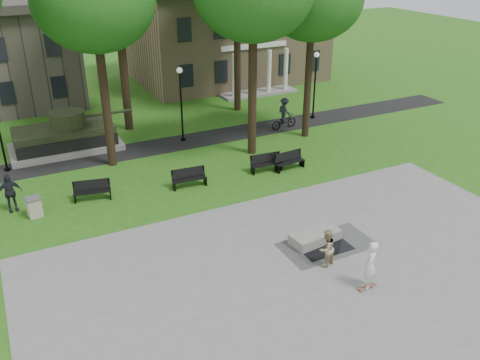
% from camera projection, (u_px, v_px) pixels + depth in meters
% --- Properties ---
extents(ground, '(120.00, 120.00, 0.00)m').
position_uv_depth(ground, '(271.00, 231.00, 22.60)').
color(ground, '#245413').
rests_on(ground, ground).
extents(plaza, '(22.00, 16.00, 0.02)m').
position_uv_depth(plaza, '(339.00, 295.00, 18.57)').
color(plaza, gray).
rests_on(plaza, ground).
extents(footpath, '(44.00, 2.60, 0.01)m').
position_uv_depth(footpath, '(177.00, 143.00, 32.27)').
color(footpath, black).
rests_on(footpath, ground).
extents(building_right, '(17.00, 12.00, 8.60)m').
position_uv_depth(building_right, '(225.00, 29.00, 45.72)').
color(building_right, '#9E8460').
rests_on(building_right, ground).
extents(tree_1, '(6.20, 6.20, 11.63)m').
position_uv_depth(tree_1, '(94.00, 1.00, 25.37)').
color(tree_1, black).
rests_on(tree_1, ground).
extents(lamp_mid, '(0.36, 0.36, 4.73)m').
position_uv_depth(lamp_mid, '(181.00, 98.00, 31.51)').
color(lamp_mid, black).
rests_on(lamp_mid, ground).
extents(lamp_right, '(0.36, 0.36, 4.73)m').
position_uv_depth(lamp_right, '(315.00, 80.00, 35.56)').
color(lamp_right, black).
rests_on(lamp_right, ground).
extents(tank_monument, '(7.45, 3.40, 2.40)m').
position_uv_depth(tank_monument, '(65.00, 137.00, 30.90)').
color(tank_monument, gray).
rests_on(tank_monument, ground).
extents(puddle, '(2.20, 1.20, 0.00)m').
position_uv_depth(puddle, '(326.00, 248.00, 21.32)').
color(puddle, black).
rests_on(puddle, plaza).
extents(concrete_block, '(2.30, 1.24, 0.45)m').
position_uv_depth(concrete_block, '(315.00, 237.00, 21.73)').
color(concrete_block, gray).
rests_on(concrete_block, plaza).
extents(skateboard, '(0.79, 0.25, 0.07)m').
position_uv_depth(skateboard, '(367.00, 287.00, 18.90)').
color(skateboard, brown).
rests_on(skateboard, plaza).
extents(skateboarder, '(0.84, 0.83, 1.96)m').
position_uv_depth(skateboarder, '(370.00, 265.00, 18.54)').
color(skateboarder, silver).
rests_on(skateboarder, plaza).
extents(friend_watching, '(0.92, 0.80, 1.60)m').
position_uv_depth(friend_watching, '(326.00, 248.00, 19.89)').
color(friend_watching, '#998A63').
rests_on(friend_watching, plaza).
extents(pedestrian_walker, '(1.18, 0.61, 1.92)m').
position_uv_depth(pedestrian_walker, '(10.00, 193.00, 23.89)').
color(pedestrian_walker, '#20212B').
rests_on(pedestrian_walker, ground).
extents(cyclist, '(2.00, 1.16, 2.15)m').
position_uv_depth(cyclist, '(284.00, 116.00, 34.38)').
color(cyclist, black).
rests_on(cyclist, ground).
extents(park_bench_0, '(1.85, 0.89, 1.00)m').
position_uv_depth(park_bench_0, '(92.00, 190.00, 25.15)').
color(park_bench_0, black).
rests_on(park_bench_0, ground).
extents(park_bench_1, '(1.83, 0.66, 1.00)m').
position_uv_depth(park_bench_1, '(189.00, 177.00, 26.46)').
color(park_bench_1, black).
rests_on(park_bench_1, ground).
extents(park_bench_2, '(1.83, 0.66, 1.00)m').
position_uv_depth(park_bench_2, '(266.00, 162.00, 28.21)').
color(park_bench_2, black).
rests_on(park_bench_2, ground).
extents(park_bench_3, '(1.83, 0.66, 1.00)m').
position_uv_depth(park_bench_3, '(289.00, 160.00, 28.48)').
color(park_bench_3, black).
rests_on(park_bench_3, ground).
extents(trash_bin, '(0.76, 0.76, 0.96)m').
position_uv_depth(trash_bin, '(34.00, 207.00, 23.64)').
color(trash_bin, '#ACA38E').
rests_on(trash_bin, ground).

